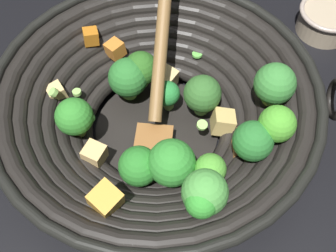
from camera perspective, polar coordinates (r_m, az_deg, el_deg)
name	(u,v)px	position (r m, az deg, el deg)	size (l,w,h in m)	color
ground_plane	(157,132)	(0.60, -1.52, -0.78)	(4.00, 4.00, 0.00)	black
wok	(158,106)	(0.54, -1.44, 2.76)	(0.43, 0.46, 0.18)	black
prep_bowl	(326,19)	(0.76, 21.24, 13.70)	(0.10, 0.10, 0.05)	tan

